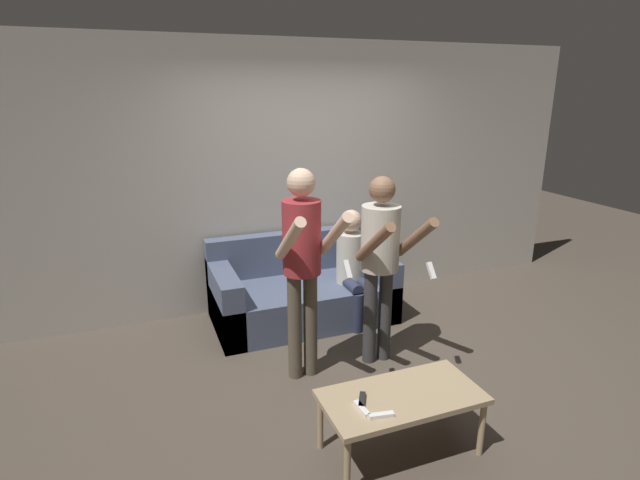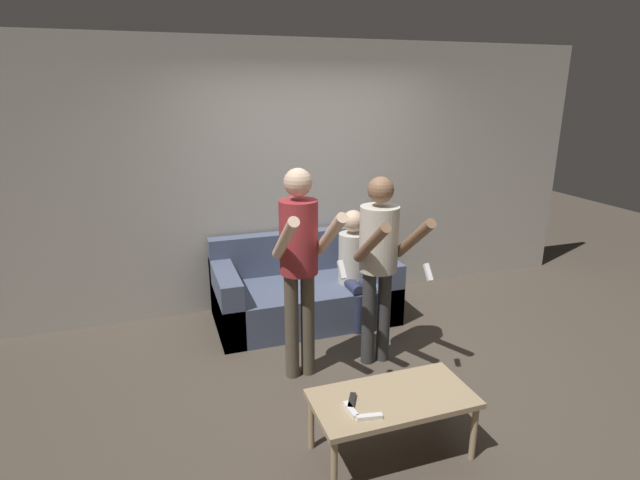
{
  "view_description": "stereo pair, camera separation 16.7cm",
  "coord_description": "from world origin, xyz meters",
  "px_view_note": "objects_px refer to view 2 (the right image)",
  "views": [
    {
      "loc": [
        -1.7,
        -3.19,
        2.24
      ],
      "look_at": [
        -0.21,
        0.66,
        0.97
      ],
      "focal_mm": 28.0,
      "sensor_mm": 36.0,
      "label": 1
    },
    {
      "loc": [
        -1.54,
        -3.25,
        2.24
      ],
      "look_at": [
        -0.21,
        0.66,
        0.97
      ],
      "focal_mm": 28.0,
      "sensor_mm": 36.0,
      "label": 2
    }
  ],
  "objects_px": {
    "person_standing_left": "(300,254)",
    "person_seated": "(355,264)",
    "coffee_table": "(392,402)",
    "remote_far": "(352,401)",
    "person_standing_right": "(380,253)",
    "remote_mid": "(351,410)",
    "couch": "(303,292)",
    "remote_near": "(370,417)"
  },
  "relations": [
    {
      "from": "remote_near",
      "to": "remote_mid",
      "type": "bearing_deg",
      "value": 128.71
    },
    {
      "from": "person_seated",
      "to": "remote_far",
      "type": "bearing_deg",
      "value": -113.13
    },
    {
      "from": "person_seated",
      "to": "remote_far",
      "type": "distance_m",
      "value": 1.99
    },
    {
      "from": "person_seated",
      "to": "remote_mid",
      "type": "xyz_separation_m",
      "value": [
        -0.82,
        -1.9,
        -0.17
      ]
    },
    {
      "from": "remote_mid",
      "to": "remote_far",
      "type": "distance_m",
      "value": 0.08
    },
    {
      "from": "remote_mid",
      "to": "coffee_table",
      "type": "bearing_deg",
      "value": 10.2
    },
    {
      "from": "couch",
      "to": "remote_near",
      "type": "bearing_deg",
      "value": -97.08
    },
    {
      "from": "remote_mid",
      "to": "remote_far",
      "type": "xyz_separation_m",
      "value": [
        0.04,
        0.07,
        0.0
      ]
    },
    {
      "from": "person_standing_left",
      "to": "coffee_table",
      "type": "distance_m",
      "value": 1.27
    },
    {
      "from": "remote_far",
      "to": "coffee_table",
      "type": "bearing_deg",
      "value": -4.33
    },
    {
      "from": "remote_near",
      "to": "remote_mid",
      "type": "xyz_separation_m",
      "value": [
        -0.08,
        0.1,
        0.0
      ]
    },
    {
      "from": "remote_mid",
      "to": "remote_far",
      "type": "bearing_deg",
      "value": 63.41
    },
    {
      "from": "person_standing_left",
      "to": "remote_near",
      "type": "distance_m",
      "value": 1.34
    },
    {
      "from": "person_standing_right",
      "to": "remote_near",
      "type": "bearing_deg",
      "value": -116.93
    },
    {
      "from": "person_standing_left",
      "to": "person_standing_right",
      "type": "height_order",
      "value": "person_standing_left"
    },
    {
      "from": "person_standing_left",
      "to": "remote_far",
      "type": "distance_m",
      "value": 1.19
    },
    {
      "from": "person_seated",
      "to": "remote_far",
      "type": "relative_size",
      "value": 7.53
    },
    {
      "from": "person_standing_left",
      "to": "remote_near",
      "type": "xyz_separation_m",
      "value": [
        0.06,
        -1.2,
        -0.61
      ]
    },
    {
      "from": "couch",
      "to": "person_standing_right",
      "type": "bearing_deg",
      "value": -72.03
    },
    {
      "from": "couch",
      "to": "coffee_table",
      "type": "height_order",
      "value": "couch"
    },
    {
      "from": "person_standing_right",
      "to": "person_seated",
      "type": "relative_size",
      "value": 1.42
    },
    {
      "from": "person_standing_right",
      "to": "remote_mid",
      "type": "height_order",
      "value": "person_standing_right"
    },
    {
      "from": "remote_mid",
      "to": "remote_far",
      "type": "height_order",
      "value": "same"
    },
    {
      "from": "remote_far",
      "to": "remote_near",
      "type": "bearing_deg",
      "value": -76.7
    },
    {
      "from": "person_seated",
      "to": "remote_near",
      "type": "xyz_separation_m",
      "value": [
        -0.74,
        -1.99,
        -0.17
      ]
    },
    {
      "from": "person_standing_right",
      "to": "remote_near",
      "type": "distance_m",
      "value": 1.45
    },
    {
      "from": "person_standing_right",
      "to": "coffee_table",
      "type": "distance_m",
      "value": 1.27
    },
    {
      "from": "person_standing_left",
      "to": "remote_far",
      "type": "relative_size",
      "value": 11.36
    },
    {
      "from": "person_standing_right",
      "to": "remote_mid",
      "type": "bearing_deg",
      "value": -121.94
    },
    {
      "from": "remote_near",
      "to": "remote_mid",
      "type": "height_order",
      "value": "same"
    },
    {
      "from": "remote_far",
      "to": "couch",
      "type": "bearing_deg",
      "value": 81.23
    },
    {
      "from": "coffee_table",
      "to": "remote_far",
      "type": "bearing_deg",
      "value": 175.67
    },
    {
      "from": "coffee_table",
      "to": "remote_mid",
      "type": "xyz_separation_m",
      "value": [
        -0.3,
        -0.05,
        0.05
      ]
    },
    {
      "from": "person_standing_right",
      "to": "remote_far",
      "type": "relative_size",
      "value": 10.69
    },
    {
      "from": "coffee_table",
      "to": "remote_mid",
      "type": "bearing_deg",
      "value": -169.8
    },
    {
      "from": "person_standing_left",
      "to": "person_standing_right",
      "type": "bearing_deg",
      "value": -0.01
    },
    {
      "from": "couch",
      "to": "remote_near",
      "type": "distance_m",
      "value": 2.24
    },
    {
      "from": "couch",
      "to": "coffee_table",
      "type": "distance_m",
      "value": 2.07
    },
    {
      "from": "person_standing_left",
      "to": "person_seated",
      "type": "distance_m",
      "value": 1.21
    },
    {
      "from": "remote_far",
      "to": "person_seated",
      "type": "bearing_deg",
      "value": 66.87
    },
    {
      "from": "person_standing_left",
      "to": "remote_mid",
      "type": "bearing_deg",
      "value": -91.14
    },
    {
      "from": "coffee_table",
      "to": "remote_far",
      "type": "distance_m",
      "value": 0.27
    }
  ]
}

